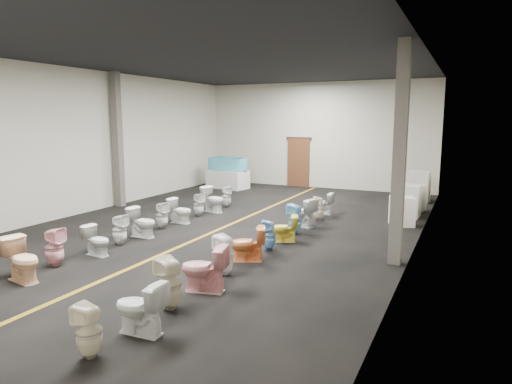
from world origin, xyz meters
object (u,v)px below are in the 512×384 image
at_px(toilet_left_6, 142,222).
at_px(bathtub, 228,163).
at_px(display_table, 228,179).
at_px(toilet_right_7, 284,228).
at_px(toilet_left_2, 22,260).
at_px(toilet_right_2, 170,284).
at_px(toilet_left_5, 120,230).
at_px(toilet_right_5, 248,244).
at_px(toilet_right_0, 89,331).
at_px(toilet_right_11, 322,203).
at_px(toilet_right_4, 225,255).
at_px(toilet_left_4, 97,241).
at_px(toilet_right_8, 295,219).
at_px(appliance_crate_a, 402,211).
at_px(toilet_left_10, 213,199).
at_px(toilet_left_8, 180,211).
at_px(toilet_left_9, 199,205).
at_px(toilet_right_1, 140,308).
at_px(toilet_left_11, 226,197).
at_px(appliance_crate_b, 408,201).
at_px(toilet_left_7, 162,215).
at_px(toilet_left_3, 54,247).
at_px(appliance_crate_d, 418,186).
at_px(toilet_right_9, 302,212).
at_px(appliance_crate_c, 412,198).
at_px(toilet_right_6, 269,235).
at_px(toilet_right_3, 204,269).
at_px(toilet_right_10, 319,208).

bearing_deg(toilet_left_6, bathtub, 13.78).
bearing_deg(display_table, toilet_right_7, -52.44).
bearing_deg(toilet_left_2, toilet_right_2, -77.78).
xyz_separation_m(toilet_left_5, toilet_right_5, (3.30, 0.17, 0.01)).
distance_m(toilet_right_0, toilet_right_11, 9.67).
bearing_deg(toilet_right_4, toilet_right_11, -163.56).
bearing_deg(toilet_left_6, toilet_left_4, -175.87).
bearing_deg(toilet_right_8, toilet_right_0, 7.10).
relative_size(appliance_crate_a, toilet_right_2, 0.96).
bearing_deg(toilet_right_5, display_table, -173.28).
bearing_deg(toilet_left_10, toilet_right_4, -133.58).
height_order(toilet_left_8, toilet_left_9, toilet_left_9).
bearing_deg(toilet_right_1, toilet_left_11, -161.09).
relative_size(toilet_left_9, toilet_left_10, 0.89).
height_order(appliance_crate_b, toilet_left_7, appliance_crate_b).
xyz_separation_m(toilet_left_3, toilet_left_5, (0.08, 1.81, -0.03)).
height_order(appliance_crate_d, toilet_right_1, appliance_crate_d).
distance_m(toilet_left_2, toilet_right_1, 3.39).
xyz_separation_m(display_table, toilet_right_1, (5.40, -12.38, -0.01)).
bearing_deg(toilet_left_5, appliance_crate_a, -52.58).
xyz_separation_m(toilet_left_3, toilet_right_4, (3.35, 1.03, -0.01)).
relative_size(toilet_right_7, toilet_right_9, 0.83).
distance_m(appliance_crate_c, toilet_right_2, 10.03).
height_order(appliance_crate_b, appliance_crate_d, appliance_crate_d).
bearing_deg(appliance_crate_b, toilet_right_6, -115.12).
xyz_separation_m(appliance_crate_a, toilet_right_8, (-2.38, -2.18, -0.01)).
bearing_deg(appliance_crate_d, toilet_left_4, -119.58).
xyz_separation_m(toilet_left_10, toilet_right_3, (3.34, -5.99, 0.01)).
relative_size(toilet_left_4, toilet_right_5, 0.88).
distance_m(toilet_left_6, toilet_right_9, 4.31).
bearing_deg(display_table, toilet_right_8, -49.01).
bearing_deg(bathtub, toilet_right_7, -51.14).
distance_m(toilet_right_9, toilet_right_11, 1.84).
bearing_deg(display_table, toilet_left_7, -75.18).
distance_m(appliance_crate_c, toilet_left_3, 10.71).
bearing_deg(toilet_left_9, toilet_right_11, -38.04).
distance_m(toilet_right_2, toilet_right_4, 1.78).
distance_m(toilet_left_6, toilet_right_4, 3.64).
bearing_deg(toilet_right_9, toilet_left_10, -80.31).
height_order(appliance_crate_d, toilet_left_2, appliance_crate_d).
bearing_deg(toilet_right_7, toilet_left_3, -65.04).
height_order(toilet_left_5, toilet_right_8, toilet_right_8).
distance_m(appliance_crate_b, toilet_right_2, 9.11).
relative_size(bathtub, toilet_left_6, 2.45).
bearing_deg(toilet_right_10, toilet_left_3, -40.29).
height_order(toilet_left_7, toilet_right_0, toilet_left_7).
xyz_separation_m(toilet_left_6, toilet_left_10, (0.02, 3.49, 0.03)).
relative_size(appliance_crate_c, toilet_right_7, 1.27).
relative_size(appliance_crate_b, toilet_left_2, 1.18).
bearing_deg(toilet_left_6, toilet_right_8, -60.17).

